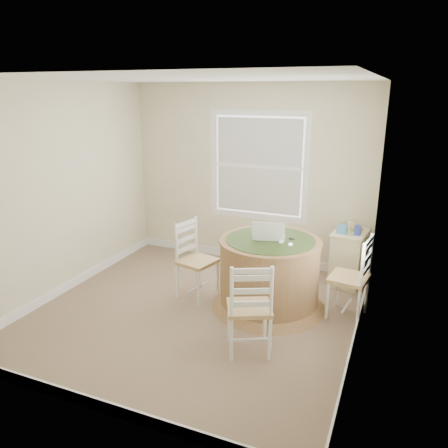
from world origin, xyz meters
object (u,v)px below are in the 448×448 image
at_px(round_table, 269,271).
at_px(chair_near, 249,307).
at_px(laptop, 269,236).
at_px(chair_left, 197,261).
at_px(corner_chest, 348,258).
at_px(chair_right, 349,278).

xyz_separation_m(round_table, chair_near, (0.09, -0.98, 0.02)).
xyz_separation_m(chair_near, laptop, (-0.12, 0.99, 0.40)).
height_order(chair_left, laptop, laptop).
bearing_deg(round_table, corner_chest, 46.48).
height_order(chair_right, laptop, laptop).
xyz_separation_m(round_table, corner_chest, (0.77, 1.02, -0.09)).
distance_m(round_table, chair_near, 0.98).
relative_size(chair_near, corner_chest, 1.30).
relative_size(chair_left, laptop, 2.20).
relative_size(chair_left, chair_right, 1.00).
distance_m(chair_left, chair_right, 1.80).
relative_size(round_table, chair_right, 1.43).
height_order(chair_near, corner_chest, chair_near).
relative_size(chair_left, corner_chest, 1.30).
bearing_deg(chair_right, corner_chest, -164.74).
bearing_deg(corner_chest, chair_left, -140.03).
bearing_deg(chair_left, round_table, -69.83).
bearing_deg(round_table, chair_near, -90.74).
xyz_separation_m(chair_left, chair_right, (1.79, 0.21, 0.00)).
xyz_separation_m(chair_right, corner_chest, (-0.12, 0.90, -0.11)).
xyz_separation_m(chair_left, corner_chest, (1.67, 1.11, -0.11)).
height_order(round_table, chair_left, chair_left).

